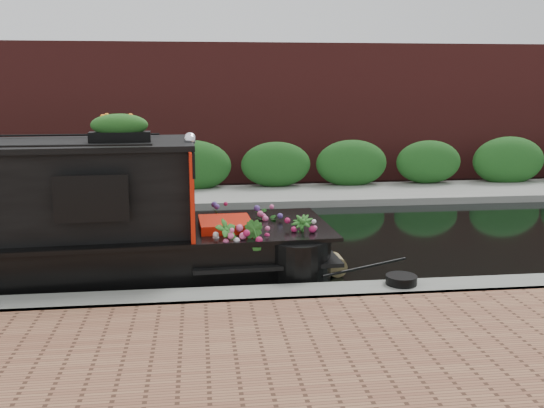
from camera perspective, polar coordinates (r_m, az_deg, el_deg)
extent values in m
plane|color=black|center=(11.14, -7.95, -3.91)|extent=(80.00, 80.00, 0.00)
cube|color=slate|center=(8.00, -8.28, -10.21)|extent=(40.00, 0.60, 0.50)
cube|color=gray|center=(15.23, -7.74, 0.29)|extent=(40.00, 2.40, 0.34)
cube|color=#1F551D|center=(16.11, -7.70, 0.91)|extent=(40.00, 1.10, 2.80)
cube|color=#5C211F|center=(18.18, -7.64, 2.13)|extent=(40.00, 1.00, 8.00)
cube|color=red|center=(8.96, -7.66, 1.28)|extent=(0.14, 1.68, 1.29)
cube|color=black|center=(8.23, -16.64, 0.48)|extent=(0.86, 0.07, 0.53)
cube|color=red|center=(9.12, -4.40, -2.95)|extent=(0.81, 0.90, 0.48)
sphere|color=white|center=(8.73, -7.73, 5.99)|extent=(0.17, 0.17, 0.17)
sphere|color=white|center=(8.99, -7.72, 6.15)|extent=(0.17, 0.17, 0.17)
cube|color=black|center=(8.92, -14.12, 6.15)|extent=(0.87, 0.29, 0.14)
ellipsoid|color=orange|center=(8.91, -14.18, 7.35)|extent=(0.94, 0.28, 0.23)
imported|color=#276120|center=(8.44, -4.29, -3.58)|extent=(0.41, 0.38, 0.64)
imported|color=#276120|center=(8.50, -1.71, -3.60)|extent=(0.42, 0.42, 0.60)
imported|color=#276120|center=(9.66, -0.25, -2.05)|extent=(0.56, 0.53, 0.49)
imported|color=#276120|center=(8.92, 2.80, -2.92)|extent=(0.43, 0.43, 0.58)
imported|color=#276120|center=(9.75, -5.02, -1.89)|extent=(0.23, 0.30, 0.52)
cylinder|color=olive|center=(9.49, 5.96, -5.68)|extent=(0.30, 0.40, 0.30)
cylinder|color=black|center=(8.42, 12.07, -6.98)|extent=(0.42, 0.42, 0.12)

